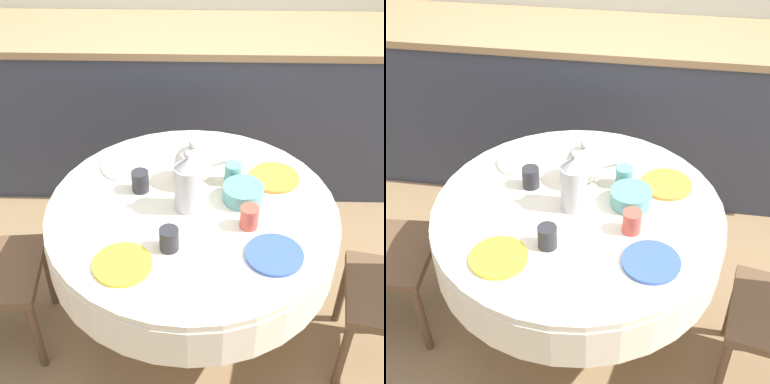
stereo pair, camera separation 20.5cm
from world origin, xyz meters
TOP-DOWN VIEW (x-y plane):
  - ground_plane at (0.00, 0.00)m, footprint 12.00×12.00m
  - kitchen_counter at (0.00, 1.24)m, footprint 3.24×0.64m
  - dining_table at (0.00, 0.00)m, footprint 1.16×1.16m
  - plate_near_left at (-0.23, -0.32)m, footprint 0.21×0.21m
  - cup_near_left at (-0.08, -0.23)m, footprint 0.07×0.07m
  - plate_near_right at (0.30, -0.26)m, footprint 0.21×0.21m
  - cup_near_right at (0.22, -0.10)m, footprint 0.07×0.07m
  - plate_far_left at (-0.29, 0.26)m, footprint 0.21×0.21m
  - cup_far_left at (-0.21, 0.11)m, footprint 0.07×0.07m
  - plate_far_right at (0.34, 0.20)m, footprint 0.21×0.21m
  - cup_far_right at (0.16, 0.17)m, footprint 0.07×0.07m
  - coffee_carafe at (-0.02, 0.01)m, footprint 0.10×0.10m
  - teapot at (0.00, 0.17)m, footprint 0.22×0.16m
  - fruit_bowl at (0.20, 0.06)m, footprint 0.16×0.16m

SIDE VIEW (x-z plane):
  - ground_plane at x=0.00m, z-range 0.00..0.00m
  - kitchen_counter at x=0.00m, z-range 0.00..0.96m
  - dining_table at x=0.00m, z-range 0.23..0.96m
  - plate_near_left at x=-0.23m, z-range 0.73..0.74m
  - plate_near_right at x=0.30m, z-range 0.73..0.74m
  - plate_far_left at x=-0.29m, z-range 0.73..0.74m
  - plate_far_right at x=0.34m, z-range 0.73..0.74m
  - fruit_bowl at x=0.20m, z-range 0.73..0.79m
  - cup_near_left at x=-0.08m, z-range 0.73..0.81m
  - cup_near_right at x=0.22m, z-range 0.73..0.81m
  - cup_far_left at x=-0.21m, z-range 0.73..0.81m
  - cup_far_right at x=0.16m, z-range 0.73..0.81m
  - teapot at x=0.00m, z-range 0.71..0.92m
  - coffee_carafe at x=-0.02m, z-range 0.71..0.97m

